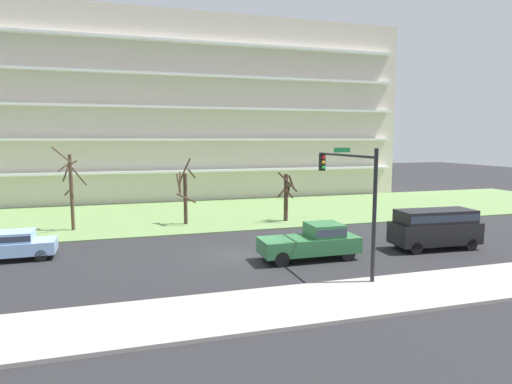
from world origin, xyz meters
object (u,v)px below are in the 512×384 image
(tree_far_left, at_px, (71,187))
(sedan_blue_center_left, at_px, (12,244))
(traffic_signal_mast, at_px, (352,187))
(tree_center, at_px, (286,195))
(pickup_green_near_left, at_px, (313,241))
(tree_left, at_px, (185,193))
(van_black_center_right, at_px, (435,226))

(tree_far_left, distance_m, sedan_blue_center_left, 7.78)
(tree_far_left, distance_m, traffic_signal_mast, 20.11)
(tree_center, distance_m, sedan_blue_center_left, 19.09)
(traffic_signal_mast, bearing_deg, pickup_green_near_left, 108.31)
(tree_left, height_order, pickup_green_near_left, tree_left)
(pickup_green_near_left, height_order, van_black_center_right, van_black_center_right)
(van_black_center_right, bearing_deg, tree_left, 142.05)
(sedan_blue_center_left, relative_size, van_black_center_right, 0.84)
(tree_far_left, bearing_deg, tree_center, -3.90)
(tree_center, height_order, sedan_blue_center_left, tree_center)
(pickup_green_near_left, xyz_separation_m, van_black_center_right, (7.87, -0.00, 0.38))
(pickup_green_near_left, bearing_deg, tree_center, 77.09)
(tree_far_left, relative_size, tree_center, 1.49)
(tree_far_left, distance_m, van_black_center_right, 24.27)
(van_black_center_right, height_order, traffic_signal_mast, traffic_signal_mast)
(pickup_green_near_left, bearing_deg, tree_left, 115.16)
(pickup_green_near_left, bearing_deg, tree_far_left, 139.08)
(traffic_signal_mast, bearing_deg, sedan_blue_center_left, 156.83)
(tree_far_left, xyz_separation_m, sedan_blue_center_left, (-2.29, -7.08, -2.26))
(tree_far_left, xyz_separation_m, traffic_signal_mast, (14.24, -14.16, 1.10))
(pickup_green_near_left, distance_m, traffic_signal_mast, 4.21)
(tree_left, xyz_separation_m, tree_center, (7.83, -1.03, -0.28))
(tree_far_left, distance_m, tree_left, 7.99)
(tree_left, relative_size, traffic_signal_mast, 0.83)
(van_black_center_right, distance_m, traffic_signal_mast, 8.00)
(tree_center, height_order, pickup_green_near_left, tree_center)
(van_black_center_right, xyz_separation_m, traffic_signal_mast, (-7.02, -2.58, 2.83))
(tree_left, distance_m, sedan_blue_center_left, 12.53)
(tree_left, xyz_separation_m, sedan_blue_center_left, (-10.25, -7.04, -1.55))
(tree_far_left, relative_size, tree_left, 1.19)
(tree_left, height_order, sedan_blue_center_left, tree_left)
(traffic_signal_mast, bearing_deg, tree_center, 83.27)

